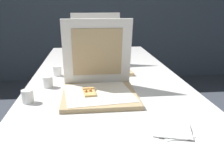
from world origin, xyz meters
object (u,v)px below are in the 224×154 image
at_px(napkin_pile, 173,131).
at_px(cup_white_near_left, 27,96).
at_px(cup_white_mid, 57,71).
at_px(pizza_box_front, 99,85).
at_px(pizza_box_middle, 100,62).
at_px(cup_white_near_center, 48,82).
at_px(table, 106,84).

bearing_deg(napkin_pile, cup_white_near_left, 149.92).
bearing_deg(cup_white_mid, pizza_box_front, -57.29).
height_order(pizza_box_middle, cup_white_mid, pizza_box_middle).
xyz_separation_m(cup_white_mid, cup_white_near_center, (-0.03, -0.25, 0.00)).
distance_m(table, cup_white_near_center, 0.40).
height_order(pizza_box_middle, napkin_pile, pizza_box_middle).
xyz_separation_m(pizza_box_middle, cup_white_near_left, (-0.40, -0.63, -0.03)).
height_order(pizza_box_front, cup_white_near_center, pizza_box_front).
height_order(cup_white_near_left, cup_white_mid, same).
height_order(pizza_box_front, cup_white_mid, pizza_box_front).
distance_m(table, cup_white_near_left, 0.59).
xyz_separation_m(table, napkin_pile, (0.20, -0.76, 0.04)).
bearing_deg(pizza_box_front, table, 77.69).
relative_size(table, pizza_box_middle, 5.32).
height_order(cup_white_mid, napkin_pile, cup_white_mid).
relative_size(table, cup_white_near_center, 36.77).
bearing_deg(cup_white_near_center, pizza_box_front, -28.88).
bearing_deg(table, cup_white_near_center, -156.04).
xyz_separation_m(pizza_box_middle, napkin_pile, (0.23, -1.00, -0.05)).
bearing_deg(cup_white_near_left, pizza_box_middle, 57.85).
relative_size(pizza_box_middle, cup_white_near_center, 6.91).
xyz_separation_m(pizza_box_front, napkin_pile, (0.27, -0.44, -0.05)).
height_order(cup_white_near_left, cup_white_near_center, same).
xyz_separation_m(cup_white_near_center, napkin_pile, (0.56, -0.60, -0.03)).
distance_m(cup_white_near_center, napkin_pile, 0.82).
bearing_deg(cup_white_near_center, napkin_pile, -46.92).
bearing_deg(table, cup_white_mid, 164.57).
bearing_deg(pizza_box_front, cup_white_mid, 122.00).
height_order(table, cup_white_near_center, cup_white_near_center).
distance_m(cup_white_near_left, cup_white_near_center, 0.25).
bearing_deg(table, cup_white_near_left, -137.10).
height_order(pizza_box_front, napkin_pile, pizza_box_front).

